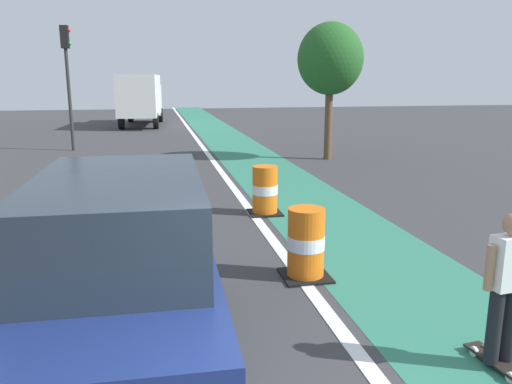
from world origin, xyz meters
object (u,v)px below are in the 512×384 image
object	(u,v)px
traffic_barrel_front	(306,244)
street_tree_sidewalk	(330,60)
traffic_barrel_mid	(265,191)
delivery_truck_down_block	(141,97)
parked_suv_nearest	(123,271)
skateboarder_on_lane	(506,287)
traffic_light_corner	(67,66)

from	to	relation	value
traffic_barrel_front	street_tree_sidewalk	size ratio (longest dim) A/B	0.22
traffic_barrel_mid	street_tree_sidewalk	world-z (taller)	street_tree_sidewalk
delivery_truck_down_block	street_tree_sidewalk	xyz separation A→B (m)	(7.14, -15.70, 1.82)
parked_suv_nearest	skateboarder_on_lane	bearing A→B (deg)	-13.19
skateboarder_on_lane	parked_suv_nearest	world-z (taller)	parked_suv_nearest
traffic_barrel_mid	street_tree_sidewalk	bearing A→B (deg)	60.84
skateboarder_on_lane	street_tree_sidewalk	world-z (taller)	street_tree_sidewalk
traffic_barrel_front	parked_suv_nearest	bearing A→B (deg)	-143.58
traffic_light_corner	street_tree_sidewalk	distance (m)	10.77
skateboarder_on_lane	traffic_barrel_front	bearing A→B (deg)	114.36
traffic_barrel_front	delivery_truck_down_block	xyz separation A→B (m)	(-2.90, 26.70, 1.31)
traffic_light_corner	delivery_truck_down_block	bearing A→B (deg)	76.67
parked_suv_nearest	street_tree_sidewalk	world-z (taller)	street_tree_sidewalk
skateboarder_on_lane	traffic_light_corner	world-z (taller)	traffic_light_corner
delivery_truck_down_block	parked_suv_nearest	bearing A→B (deg)	-89.33
parked_suv_nearest	traffic_barrel_front	xyz separation A→B (m)	(2.57, 1.89, -0.50)
street_tree_sidewalk	traffic_barrel_mid	bearing A→B (deg)	-119.16
skateboarder_on_lane	traffic_barrel_front	distance (m)	3.09
parked_suv_nearest	delivery_truck_down_block	size ratio (longest dim) A/B	0.60
delivery_truck_down_block	traffic_light_corner	bearing A→B (deg)	-103.33
traffic_barrel_mid	traffic_barrel_front	bearing A→B (deg)	-93.00
skateboarder_on_lane	traffic_light_corner	xyz separation A→B (m)	(-6.83, 18.23, 2.59)
traffic_barrel_front	street_tree_sidewalk	world-z (taller)	street_tree_sidewalk
traffic_barrel_front	street_tree_sidewalk	bearing A→B (deg)	68.93
parked_suv_nearest	traffic_barrel_mid	distance (m)	6.31
traffic_barrel_front	street_tree_sidewalk	distance (m)	12.20
traffic_barrel_mid	traffic_light_corner	distance (m)	13.36
traffic_light_corner	street_tree_sidewalk	world-z (taller)	traffic_light_corner
delivery_truck_down_block	traffic_barrel_front	bearing A→B (deg)	-83.80
parked_suv_nearest	traffic_light_corner	world-z (taller)	traffic_light_corner
traffic_light_corner	parked_suv_nearest	bearing A→B (deg)	-80.17
skateboarder_on_lane	traffic_barrel_mid	world-z (taller)	skateboarder_on_lane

